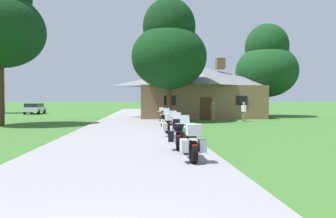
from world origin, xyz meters
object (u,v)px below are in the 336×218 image
(motorcycle_red_fourth_in_row, at_px, (169,125))
(bystander_white_shirt_beside_signpost, at_px, (244,111))
(tree_left_near, at_px, (0,20))
(parked_white_suv_far_left, at_px, (35,108))
(tree_by_lodge_front, at_px, (169,48))
(motorcycle_green_nearest_to_camera, at_px, (190,142))
(motorcycle_red_second_in_row, at_px, (178,134))
(tree_right_of_lodge, at_px, (266,64))
(motorcycle_white_fifth_in_row, at_px, (168,121))
(motorcycle_white_third_in_row, at_px, (177,128))
(motorcycle_yellow_farthest_in_row, at_px, (163,119))
(bystander_olive_shirt_near_lodge, at_px, (213,111))

(motorcycle_red_fourth_in_row, xyz_separation_m, bystander_white_shirt_beside_signpost, (7.24, 9.70, 0.34))
(tree_left_near, relative_size, parked_white_suv_far_left, 2.50)
(motorcycle_red_fourth_in_row, relative_size, tree_by_lodge_front, 0.20)
(motorcycle_green_nearest_to_camera, bearing_deg, tree_by_lodge_front, 85.56)
(motorcycle_red_second_in_row, bearing_deg, tree_right_of_lodge, 64.52)
(motorcycle_white_fifth_in_row, height_order, tree_right_of_lodge, tree_right_of_lodge)
(bystander_white_shirt_beside_signpost, relative_size, tree_right_of_lodge, 0.16)
(motorcycle_white_third_in_row, distance_m, tree_left_near, 16.62)
(motorcycle_white_third_in_row, relative_size, bystander_white_shirt_beside_signpost, 1.24)
(motorcycle_red_fourth_in_row, distance_m, motorcycle_yellow_farthest_in_row, 4.37)
(motorcycle_red_fourth_in_row, height_order, motorcycle_yellow_farthest_in_row, same)
(tree_left_near, bearing_deg, motorcycle_red_fourth_in_row, -32.79)
(motorcycle_white_third_in_row, bearing_deg, motorcycle_green_nearest_to_camera, -95.48)
(tree_right_of_lodge, bearing_deg, motorcycle_white_third_in_row, -122.25)
(tree_by_lodge_front, distance_m, parked_white_suv_far_left, 23.21)
(motorcycle_red_fourth_in_row, height_order, parked_white_suv_far_left, parked_white_suv_far_left)
(motorcycle_white_fifth_in_row, bearing_deg, motorcycle_yellow_farthest_in_row, 94.68)
(motorcycle_red_second_in_row, height_order, bystander_white_shirt_beside_signpost, bystander_white_shirt_beside_signpost)
(motorcycle_green_nearest_to_camera, bearing_deg, motorcycle_white_fifth_in_row, 88.20)
(tree_right_of_lodge, bearing_deg, motorcycle_yellow_farthest_in_row, -133.66)
(motorcycle_green_nearest_to_camera, bearing_deg, bystander_olive_shirt_near_lodge, 72.66)
(motorcycle_red_second_in_row, relative_size, motorcycle_red_fourth_in_row, 1.00)
(motorcycle_yellow_farthest_in_row, relative_size, bystander_olive_shirt_near_lodge, 1.24)
(motorcycle_red_second_in_row, distance_m, tree_by_lodge_front, 15.83)
(tree_right_of_lodge, xyz_separation_m, tree_left_near, (-24.00, -9.97, 1.73))
(motorcycle_red_second_in_row, height_order, motorcycle_red_fourth_in_row, same)
(motorcycle_red_second_in_row, xyz_separation_m, bystander_olive_shirt_near_lodge, (4.60, 13.74, 0.34))
(tree_right_of_lodge, bearing_deg, bystander_olive_shirt_near_lodge, -135.53)
(motorcycle_white_third_in_row, relative_size, motorcycle_red_fourth_in_row, 1.00)
(motorcycle_red_second_in_row, distance_m, motorcycle_yellow_farthest_in_row, 8.43)
(tree_right_of_lodge, bearing_deg, tree_left_near, -157.44)
(motorcycle_red_fourth_in_row, distance_m, motorcycle_white_fifth_in_row, 2.24)
(tree_right_of_lodge, bearing_deg, bystander_white_shirt_beside_signpost, -124.08)
(bystander_olive_shirt_near_lodge, bearing_deg, motorcycle_white_fifth_in_row, 18.54)
(tree_left_near, bearing_deg, motorcycle_green_nearest_to_camera, -49.53)
(bystander_white_shirt_beside_signpost, xyz_separation_m, tree_left_near, (-18.79, -2.26, 6.65))
(motorcycle_red_second_in_row, relative_size, motorcycle_white_third_in_row, 1.00)
(bystander_white_shirt_beside_signpost, distance_m, tree_right_of_lodge, 10.53)
(motorcycle_red_fourth_in_row, bearing_deg, tree_by_lodge_front, 83.17)
(motorcycle_white_third_in_row, height_order, tree_right_of_lodge, tree_right_of_lodge)
(motorcycle_white_fifth_in_row, height_order, bystander_olive_shirt_near_lodge, bystander_olive_shirt_near_lodge)
(motorcycle_white_third_in_row, xyz_separation_m, motorcycle_red_fourth_in_row, (-0.20, 2.01, 0.00))
(tree_left_near, bearing_deg, tree_by_lodge_front, 14.54)
(motorcycle_yellow_farthest_in_row, bearing_deg, tree_by_lodge_front, 78.42)
(bystander_olive_shirt_near_lodge, bearing_deg, motorcycle_yellow_farthest_in_row, 8.70)
(motorcycle_red_second_in_row, height_order, parked_white_suv_far_left, parked_white_suv_far_left)
(motorcycle_white_third_in_row, height_order, motorcycle_yellow_farthest_in_row, same)
(bystander_olive_shirt_near_lodge, bearing_deg, tree_right_of_lodge, -176.12)
(motorcycle_yellow_farthest_in_row, bearing_deg, parked_white_suv_far_left, 122.82)
(bystander_white_shirt_beside_signpost, xyz_separation_m, parked_white_suv_far_left, (-22.91, 16.21, -0.17))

